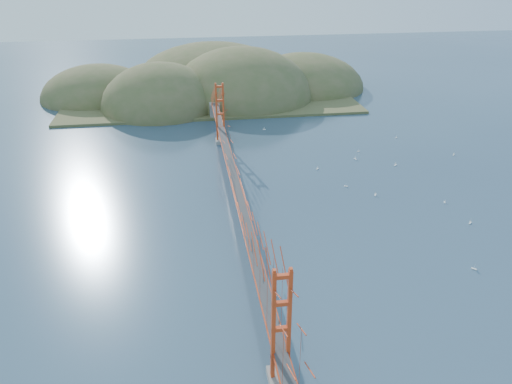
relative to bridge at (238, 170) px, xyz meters
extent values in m
plane|color=#2E465D|center=(0.00, -0.18, -7.01)|extent=(320.00, 320.00, 0.00)
cube|color=gray|center=(0.00, -30.18, -6.66)|extent=(2.00, 2.40, 0.70)
cube|color=gray|center=(0.00, 29.82, -6.66)|extent=(2.00, 2.40, 0.70)
cube|color=#AB3113|center=(0.00, -0.18, -3.71)|extent=(1.40, 92.00, 0.16)
cube|color=#AB3113|center=(0.00, -0.18, -3.91)|extent=(1.33, 92.00, 0.24)
cube|color=#38383A|center=(0.00, -0.18, -3.61)|extent=(1.19, 92.00, 0.03)
cube|color=gray|center=(0.00, 45.82, -5.36)|extent=(2.20, 2.60, 3.30)
cube|color=brown|center=(0.00, 63.82, -6.76)|extent=(70.00, 40.00, 0.60)
ellipsoid|color=brown|center=(-12.00, 55.82, -7.01)|extent=(28.00, 28.00, 21.00)
ellipsoid|color=brown|center=(8.00, 61.82, -7.01)|extent=(36.00, 36.00, 25.00)
ellipsoid|color=brown|center=(26.00, 69.82, -7.01)|extent=(32.00, 32.00, 18.00)
ellipsoid|color=brown|center=(-28.00, 67.82, -7.01)|extent=(28.00, 28.00, 16.00)
ellipsoid|color=brown|center=(2.00, 77.82, -7.01)|extent=(44.00, 44.00, 22.00)
cube|color=white|center=(41.42, 17.05, -6.95)|extent=(0.53, 0.50, 0.10)
cylinder|color=white|center=(41.42, 17.05, -6.65)|extent=(0.02, 0.02, 0.60)
cube|color=white|center=(25.73, -17.06, -6.94)|extent=(0.60, 0.57, 0.11)
cylinder|color=white|center=(25.73, -17.06, -6.60)|extent=(0.02, 0.02, 0.68)
cube|color=white|center=(24.84, 21.33, -6.95)|extent=(0.51, 0.21, 0.09)
cylinder|color=white|center=(24.84, 21.33, -6.69)|extent=(0.01, 0.01, 0.54)
cube|color=white|center=(31.03, -6.87, -6.94)|extent=(0.57, 0.54, 0.11)
cylinder|color=white|center=(31.03, -6.87, -6.62)|extent=(0.02, 0.02, 0.65)
cube|color=white|center=(9.57, 36.30, -6.95)|extent=(0.59, 0.44, 0.10)
cylinder|color=white|center=(9.57, 36.30, -6.63)|extent=(0.02, 0.02, 0.63)
cube|color=white|center=(17.85, 7.06, -6.95)|extent=(0.59, 0.43, 0.10)
cylinder|color=white|center=(17.85, 7.06, -6.64)|extent=(0.02, 0.02, 0.62)
cube|color=white|center=(34.68, 27.35, -6.95)|extent=(0.52, 0.34, 0.09)
cylinder|color=white|center=(34.68, 27.35, -6.69)|extent=(0.01, 0.01, 0.54)
cube|color=white|center=(21.32, 3.35, -6.94)|extent=(0.42, 0.61, 0.11)
cylinder|color=white|center=(21.32, 3.35, -6.63)|extent=(0.02, 0.02, 0.64)
cube|color=white|center=(28.99, 14.04, -6.94)|extent=(0.63, 0.55, 0.11)
cylinder|color=white|center=(28.99, 14.04, -6.59)|extent=(0.02, 0.02, 0.69)
cube|color=white|center=(23.02, 17.81, -6.94)|extent=(0.37, 0.64, 0.11)
cylinder|color=white|center=(23.02, 17.81, -6.61)|extent=(0.02, 0.02, 0.67)
cube|color=white|center=(30.63, -0.45, -6.96)|extent=(0.28, 0.50, 0.09)
cylinder|color=white|center=(30.63, -0.45, -6.70)|extent=(0.01, 0.01, 0.52)
cube|color=white|center=(15.16, 14.42, -6.95)|extent=(0.54, 0.50, 0.10)
cylinder|color=white|center=(15.16, 14.42, -6.64)|extent=(0.02, 0.02, 0.61)
camera|label=1|loc=(-6.70, -61.31, 26.72)|focal=35.00mm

